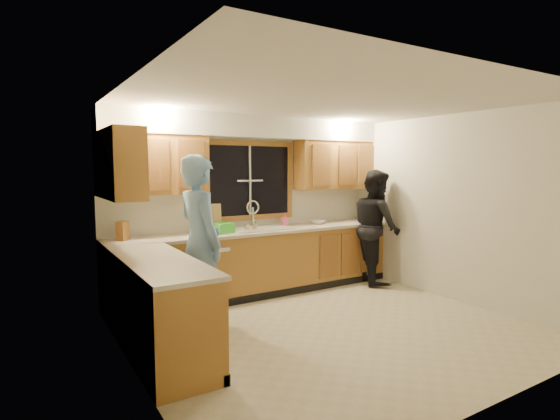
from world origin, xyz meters
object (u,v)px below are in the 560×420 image
Objects in this scene: sink at (259,233)px; soap_bottle at (285,219)px; dishwasher at (204,273)px; dish_crate at (221,228)px; knife_block at (123,231)px; bowl at (318,222)px; stove at (178,326)px; woman at (376,226)px; man at (200,243)px.

soap_bottle is (0.51, 0.15, 0.15)m from sink.
dish_crate is (0.26, 0.01, 0.58)m from dishwasher.
knife_block reaches higher than bowl.
soap_bottle is at bearing 40.46° from stove.
sink is at bearing 0.99° from dishwasher.
stove is 4.01× the size of bowl.
dishwasher is 1.17m from knife_block.
dish_crate reaches higher than stove.
bowl is at bearing -41.29° from knife_block.
sink is at bearing 45.39° from stove.
stove is (-0.95, -1.81, 0.04)m from dishwasher.
bowl is at bearing 2.15° from dish_crate.
woman is at bearing -9.37° from dish_crate.
dish_crate is 1.65m from bowl.
woman reaches higher than dishwasher.
soap_bottle is (1.36, 0.16, 0.61)m from dishwasher.
dishwasher is 0.43× the size of man.
bowl is (1.06, 0.05, 0.08)m from sink.
knife_block is at bearing 104.67° from woman.
knife_block is (-0.04, 1.88, 0.58)m from stove.
woman is at bearing -48.48° from knife_block.
woman is (3.05, 0.45, -0.08)m from man.
knife_block reaches higher than stove.
woman reaches higher than sink.
stove is 3.21× the size of dish_crate.
stove is at bearing 133.08° from woman.
dishwasher is 4.31× the size of soap_bottle.
knife_block is 2.35m from soap_bottle.
man is at bearing -149.72° from soap_bottle.
sink reaches higher than dishwasher.
knife_block is at bearing -177.64° from soap_bottle.
woman is 9.25× the size of soap_bottle.
knife_block reaches higher than dish_crate.
soap_bottle is at bearing 6.83° from dishwasher.
man is 8.59× the size of bowl.
dish_crate is (1.25, -0.06, -0.05)m from knife_block.
stove is 0.51× the size of woman.
bowl is (0.54, -0.09, -0.07)m from soap_bottle.
woman is at bearing -12.54° from sink.
woman is 2.47m from dish_crate.
soap_bottle is at bearing 8.03° from dish_crate.
man is 10.12× the size of soap_bottle.
bowl is at bearing -9.86° from soap_bottle.
stove is at bearing -146.65° from bowl.
sink is at bearing -177.05° from bowl.
dishwasher is at bearing -45.18° from knife_block.
dishwasher is 1.98m from bowl.
knife_block is at bearing 176.17° from dishwasher.
knife_block is at bearing -179.94° from bowl.
sink is 1.88m from woman.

